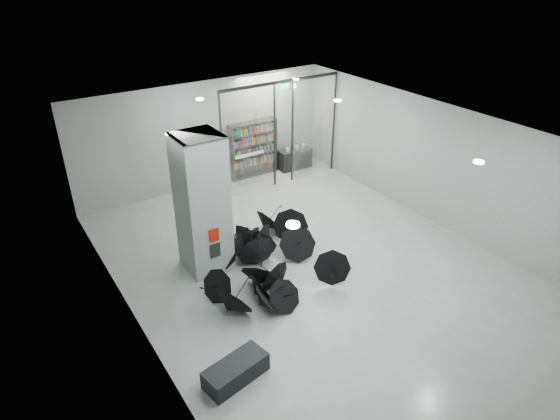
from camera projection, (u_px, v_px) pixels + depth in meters
room at (322, 181)px, 12.43m from camera, size 14.00×14.02×4.01m
column at (202, 205)px, 13.09m from camera, size 1.20×1.20×4.00m
fire_cabinet at (214, 235)px, 12.95m from camera, size 0.28×0.04×0.38m
info_panel at (215, 251)px, 13.19m from camera, size 0.30×0.03×0.42m
exit_sign at (285, 87)px, 17.01m from camera, size 0.30×0.06×0.15m
glass_partition at (281, 130)px, 17.94m from camera, size 5.06×0.08×4.00m
bench at (236, 371)px, 10.24m from camera, size 1.50×0.86×0.46m
bookshelf at (253, 149)px, 19.11m from camera, size 2.03×0.41×2.23m
shop_counter at (295, 159)px, 20.04m from camera, size 1.41×0.61×0.83m
umbrella_cluster at (259, 260)px, 13.72m from camera, size 4.79×4.45×1.33m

